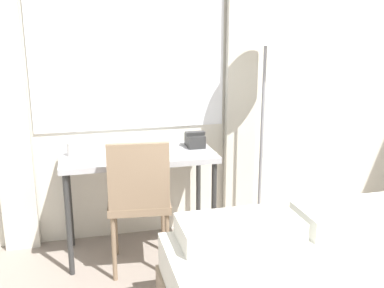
# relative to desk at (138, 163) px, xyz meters

# --- Properties ---
(wall_back_with_window) EXTENTS (5.78, 0.13, 2.70)m
(wall_back_with_window) POSITION_rel_desk_xyz_m (0.46, 0.33, 0.69)
(wall_back_with_window) COLOR silver
(wall_back_with_window) RESTS_ON ground_plane
(desk) EXTENTS (1.06, 0.50, 0.74)m
(desk) POSITION_rel_desk_xyz_m (0.00, 0.00, 0.00)
(desk) COLOR #B2B2B7
(desk) RESTS_ON ground_plane
(desk_chair) EXTENTS (0.44, 0.44, 0.91)m
(desk_chair) POSITION_rel_desk_xyz_m (-0.04, -0.27, -0.14)
(desk_chair) COLOR #8C7259
(desk_chair) RESTS_ON ground_plane
(standing_lamp) EXTENTS (0.36, 0.36, 1.72)m
(standing_lamp) POSITION_rel_desk_xyz_m (0.92, 0.02, 0.79)
(standing_lamp) COLOR #4C4C51
(standing_lamp) RESTS_ON ground_plane
(telephone) EXTENTS (0.14, 0.16, 0.11)m
(telephone) POSITION_rel_desk_xyz_m (0.42, 0.07, 0.12)
(telephone) COLOR #2D2D2D
(telephone) RESTS_ON desk
(book) EXTENTS (0.24, 0.19, 0.02)m
(book) POSITION_rel_desk_xyz_m (0.03, -0.02, 0.09)
(book) COLOR #33664C
(book) RESTS_ON desk
(mug) EXTENTS (0.08, 0.08, 0.10)m
(mug) POSITION_rel_desk_xyz_m (-0.43, 0.04, 0.12)
(mug) COLOR white
(mug) RESTS_ON desk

